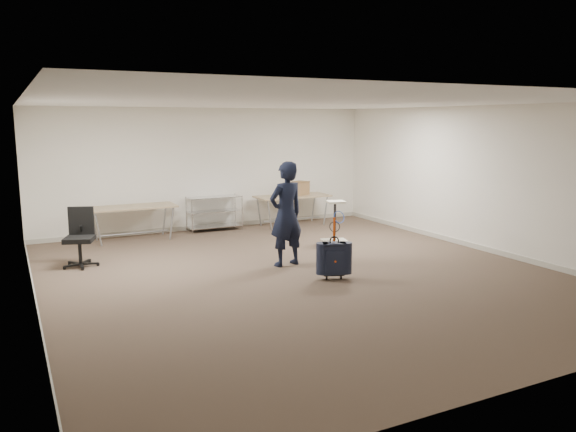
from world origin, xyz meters
TOP-DOWN VIEW (x-y plane):
  - ground at (0.00, 0.00)m, footprint 9.00×9.00m
  - room_shell at (0.00, 1.38)m, footprint 8.00×9.00m
  - folding_table_left at (-1.90, 3.95)m, footprint 1.80×0.75m
  - folding_table_right at (1.90, 3.95)m, footprint 1.80×0.75m
  - wire_shelf at (0.00, 4.20)m, footprint 1.22×0.47m
  - person at (0.06, 0.62)m, footprint 0.73×0.54m
  - suitcase at (0.34, -0.52)m, footprint 0.42×0.33m
  - office_chair at (-3.16, 2.20)m, footprint 0.62×0.62m
  - equipment_cart at (1.66, 1.58)m, footprint 0.61×0.61m
  - cardboard_box at (2.09, 3.99)m, footprint 0.52×0.46m

SIDE VIEW (x-z plane):
  - ground at x=0.00m, z-range 0.00..0.00m
  - room_shell at x=0.00m, z-range -4.45..4.55m
  - equipment_cart at x=1.66m, z-range -0.22..0.70m
  - office_chair at x=-3.16m, z-range -0.20..0.82m
  - suitcase at x=0.34m, z-range -0.16..0.85m
  - wire_shelf at x=0.00m, z-range 0.04..0.84m
  - folding_table_left at x=-1.90m, z-range 0.31..1.04m
  - folding_table_right at x=1.90m, z-range 0.31..1.04m
  - cardboard_box at x=2.09m, z-range 0.73..1.06m
  - person at x=0.06m, z-range 0.00..1.83m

